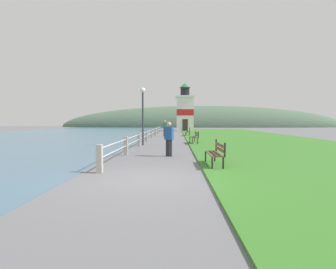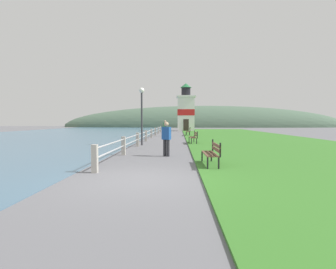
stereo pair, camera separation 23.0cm
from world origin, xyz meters
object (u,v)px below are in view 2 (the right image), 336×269
lighthouse (186,111)px  person_strolling (166,138)px  park_bench_far (189,131)px  park_bench_midway (194,136)px  person_by_railing (165,128)px  lamp_post (142,105)px  park_bench_near (212,152)px

lighthouse → person_strolling: 32.73m
park_bench_far → lighthouse: lighthouse is taller
person_strolling → park_bench_midway: bearing=13.5°
person_by_railing → lamp_post: 10.97m
park_bench_midway → park_bench_far: 10.53m
park_bench_midway → lamp_post: lamp_post is taller
park_bench_midway → park_bench_far: (0.02, 10.53, -0.00)m
park_bench_near → person_strolling: (-1.81, 2.70, 0.34)m
park_bench_near → park_bench_far: bearing=-91.0°
park_bench_near → park_bench_far: (-0.07, 20.26, 0.00)m
park_bench_far → person_strolling: (-1.73, -17.56, 0.34)m
park_bench_far → person_by_railing: (-2.62, -1.11, 0.41)m
park_bench_midway → lighthouse: size_ratio=0.23×
park_bench_midway → lamp_post: bearing=17.4°
park_bench_far → lighthouse: (0.08, 15.02, 2.89)m
park_bench_far → person_strolling: bearing=88.4°
park_bench_near → park_bench_midway: 9.74m
lamp_post → park_bench_midway: bearing=20.3°
lighthouse → park_bench_near: bearing=-90.0°
park_bench_near → person_by_railing: (-2.70, 19.15, 0.41)m
park_bench_midway → park_bench_far: size_ratio=1.00×
lighthouse → person_by_railing: bearing=-99.5°
park_bench_near → person_by_railing: person_by_railing is taller
park_bench_far → person_strolling: 17.65m
person_strolling → lamp_post: bearing=46.3°
park_bench_far → person_by_railing: size_ratio=1.08×
park_bench_near → park_bench_far: 20.26m
park_bench_far → lighthouse: bearing=-86.3°
person_by_railing → park_bench_far: bearing=-59.8°
person_by_railing → lamp_post: lamp_post is taller
park_bench_near → person_strolling: 3.27m
park_bench_midway → person_strolling: size_ratio=1.16×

